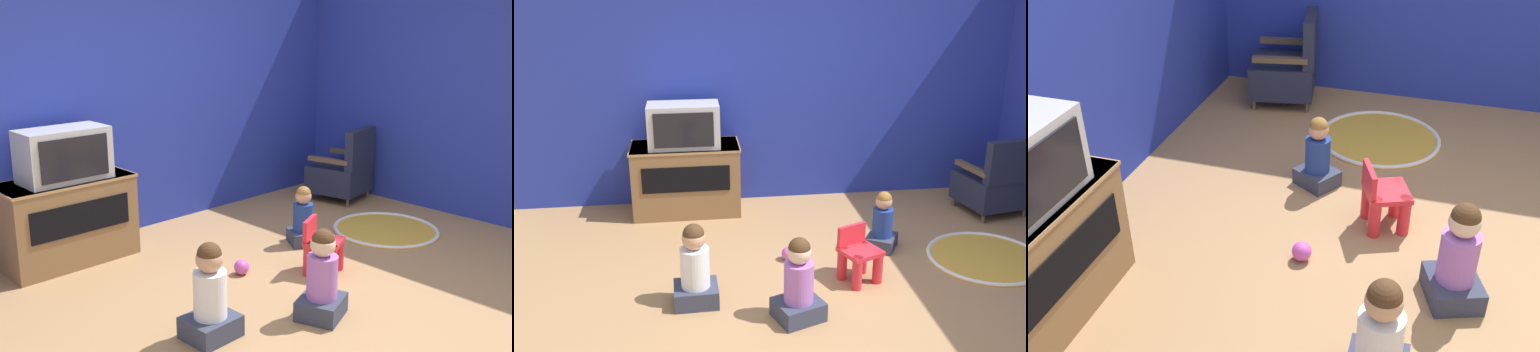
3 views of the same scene
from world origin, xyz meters
TOP-DOWN VIEW (x-y plane):
  - ground_plane at (0.00, 0.00)m, footprint 30.00×30.00m
  - wall_back at (-0.20, 2.26)m, footprint 5.61×0.12m
  - tv_cabinet at (-1.14, 1.91)m, footprint 1.13×0.56m
  - television at (-1.14, 1.86)m, footprint 0.72×0.40m
  - black_armchair at (2.07, 1.42)m, footprint 0.70×0.70m
  - yellow_kid_chair at (0.26, 0.21)m, footprint 0.39×0.38m
  - play_mat at (1.51, 0.42)m, footprint 1.05×1.05m
  - child_watching_left at (-0.34, -0.30)m, footprint 0.42×0.39m
  - child_watching_center at (0.64, 0.76)m, footprint 0.36×0.37m
  - child_watching_right at (-1.09, 0.03)m, footprint 0.35×0.31m
  - toy_ball at (-0.26, 0.63)m, footprint 0.13×0.13m

SIDE VIEW (x-z plane):
  - ground_plane at x=0.00m, z-range 0.00..0.00m
  - play_mat at x=1.51m, z-range -0.01..0.03m
  - toy_ball at x=-0.26m, z-range 0.00..0.13m
  - yellow_kid_chair at x=0.26m, z-range -0.03..0.43m
  - child_watching_center at x=0.64m, z-range -0.04..0.52m
  - child_watching_left at x=-0.34m, z-range -0.04..0.61m
  - child_watching_right at x=-1.09m, z-range -0.05..0.62m
  - black_armchair at x=2.07m, z-range -0.10..0.76m
  - tv_cabinet at x=-1.14m, z-range 0.01..0.75m
  - television at x=-1.14m, z-range 0.74..1.18m
  - wall_back at x=-0.20m, z-range 0.00..2.76m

